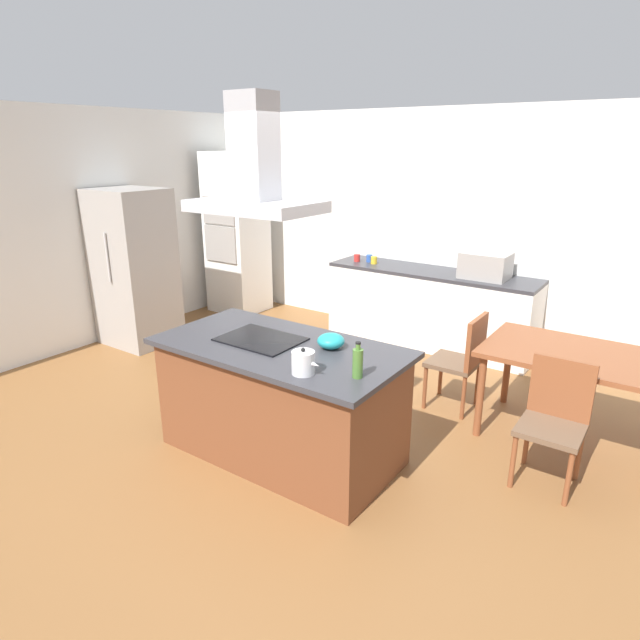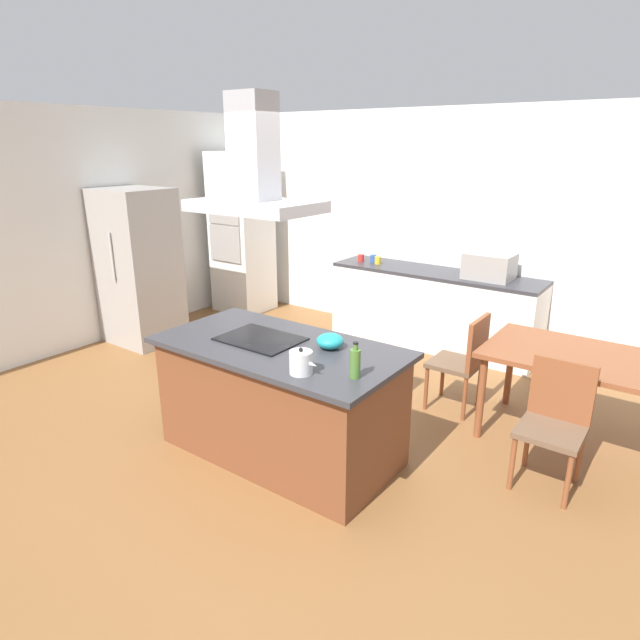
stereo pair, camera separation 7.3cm
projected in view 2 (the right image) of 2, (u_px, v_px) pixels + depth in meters
name	position (u px, v px, depth m)	size (l,w,h in m)	color
ground	(378.00, 385.00, 5.38)	(16.00, 16.00, 0.00)	brown
wall_back	(457.00, 229.00, 6.30)	(7.20, 0.10, 2.70)	white
wall_left	(113.00, 226.00, 6.49)	(0.10, 8.80, 2.70)	white
kitchen_island	(280.00, 400.00, 4.08)	(1.87, 0.97, 0.90)	brown
cooktop	(260.00, 339.00, 4.04)	(0.60, 0.44, 0.01)	black
tea_kettle	(301.00, 362.00, 3.43)	(0.20, 0.15, 0.18)	silver
olive_oil_bottle	(355.00, 363.00, 3.36)	(0.07, 0.07, 0.24)	#47722D
mixing_bowl	(330.00, 341.00, 3.86)	(0.20, 0.20, 0.11)	teal
back_counter	(433.00, 308.00, 6.33)	(2.44, 0.62, 0.90)	white
countertop_microwave	(489.00, 266.00, 5.81)	(0.50, 0.38, 0.28)	#9E9993
coffee_mug_red	(361.00, 258.00, 6.68)	(0.08, 0.08, 0.09)	red
coffee_mug_blue	(373.00, 258.00, 6.65)	(0.08, 0.08, 0.09)	#2D56B2
coffee_mug_yellow	(378.00, 260.00, 6.55)	(0.08, 0.08, 0.09)	gold
wall_oven_stack	(242.00, 233.00, 7.53)	(0.70, 0.66, 2.20)	white
refrigerator	(139.00, 267.00, 6.35)	(0.80, 0.73, 1.82)	#9E9993
dining_table	(579.00, 365.00, 4.18)	(1.40, 0.90, 0.75)	brown
chair_at_left_end	(465.00, 357.00, 4.74)	(0.42, 0.42, 0.89)	brown
chair_facing_island	(555.00, 416.00, 3.72)	(0.42, 0.42, 0.89)	brown
range_hood	(254.00, 175.00, 3.66)	(0.90, 0.55, 0.78)	#ADADB2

